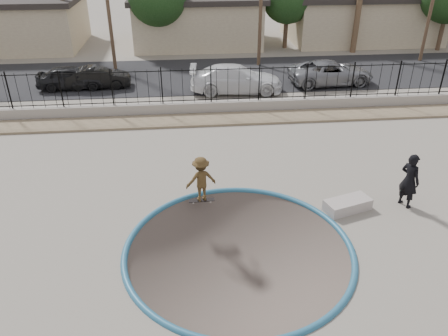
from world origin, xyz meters
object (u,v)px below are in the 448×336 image
car_b (98,77)px  car_d (331,72)px  car_c (236,79)px  skateboard (202,200)px  concrete_ledge (347,205)px  car_a (72,77)px  videographer (409,180)px  skater (201,182)px

car_b → car_d: car_d is taller
car_c → car_d: size_ratio=1.04×
skateboard → concrete_ledge: (4.97, -1.00, 0.14)m
concrete_ledge → skateboard: bearing=168.7°
skateboard → car_a: 15.03m
skateboard → car_c: size_ratio=0.17×
concrete_ledge → car_b: (-10.50, 14.24, 0.46)m
car_b → car_c: bearing=-103.9°
concrete_ledge → car_b: bearing=126.4°
videographer → concrete_ledge: videographer is taller
skateboard → car_a: size_ratio=0.23×
skater → car_c: (2.68, 11.65, -0.02)m
skater → car_a: (-7.08, 13.25, -0.11)m
skater → skateboard: (0.00, 0.00, -0.77)m
skateboard → car_b: (-5.53, 13.25, 0.60)m
videographer → car_a: 20.01m
car_d → concrete_ledge: bearing=160.6°
skater → car_d: (8.67, 12.57, -0.08)m
car_a → car_c: car_c is taller
concrete_ledge → car_d: (3.70, 13.56, 0.55)m
car_d → videographer: bearing=169.1°
skateboard → concrete_ledge: 5.07m
concrete_ledge → car_c: (-2.29, 12.64, 0.62)m
videographer → car_c: 13.29m
skater → videographer: (7.08, -0.89, 0.16)m
concrete_ledge → car_d: bearing=74.8°
skater → skateboard: bearing=165.8°
skateboard → concrete_ledge: concrete_ledge is taller
car_a → car_d: (15.75, -0.68, 0.03)m
car_a → skater: bearing=-153.4°
car_a → car_c: bearing=-100.8°
videographer → car_d: videographer is taller
skater → videographer: 7.14m
skater → car_a: skater is taller
videographer → car_b: bearing=15.4°
skater → car_a: bearing=-76.1°
car_a → car_c: (9.76, -1.60, 0.10)m
videographer → car_a: size_ratio=0.49×
videographer → car_a: bearing=18.8°
skater → skateboard: size_ratio=1.83×
car_a → videographer: bearing=-136.4°
skateboard → videographer: size_ratio=0.46×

